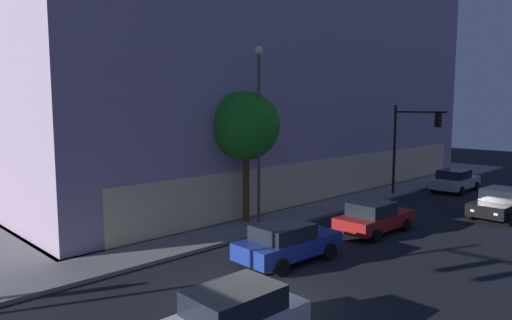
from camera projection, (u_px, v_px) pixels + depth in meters
The scene contains 10 objects.
ground_plane at pixel (255, 301), 14.48m from camera, with size 120.00×120.00×0.00m, color black.
modern_building at pixel (219, 69), 38.29m from camera, with size 37.22×24.67×18.80m.
traffic_light_far_corner at pixel (410, 136), 30.55m from camera, with size 0.54×3.74×6.10m.
street_lamp_sidewalk at pixel (259, 116), 22.72m from camera, with size 0.44×0.44×8.94m.
sidewalk_tree at pixel (246, 126), 23.55m from camera, with size 3.54×3.54×6.79m.
car_white at pixel (227, 319), 11.53m from camera, with size 4.61×2.13×1.54m.
car_blue at pixel (287, 242), 18.06m from camera, with size 4.54×2.27×1.57m.
car_red at pixel (374, 217), 22.27m from camera, with size 4.49×2.16×1.55m.
car_black at pixel (500, 203), 25.14m from camera, with size 4.32×2.31×1.66m.
car_silver at pixel (455, 180), 33.34m from camera, with size 4.58×2.27×1.60m.
Camera 1 is at (-9.71, -9.90, 6.10)m, focal length 32.12 mm.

